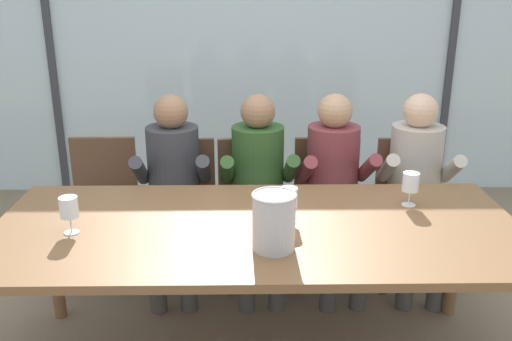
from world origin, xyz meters
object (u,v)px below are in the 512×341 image
(wine_glass_by_left_taster, at_px, (69,208))
(wine_glass_center_pour, at_px, (411,184))
(wine_glass_near_bucket, at_px, (289,199))
(person_olive_shirt, at_px, (259,180))
(person_maroon_top, at_px, (335,180))
(chair_near_window_right, at_px, (410,199))
(chair_center, at_px, (253,197))
(chair_right_of_center, at_px, (327,197))
(ice_bucket_primary, at_px, (274,221))
(person_beige_jumper, at_px, (417,179))
(dining_table, at_px, (257,238))
(chair_near_curtain, at_px, (103,197))
(person_charcoal_jacket, at_px, (173,181))
(chair_left_of_center, at_px, (183,199))

(wine_glass_by_left_taster, bearing_deg, wine_glass_center_pour, 10.52)
(wine_glass_by_left_taster, distance_m, wine_glass_near_bucket, 1.00)
(person_olive_shirt, relative_size, person_maroon_top, 1.00)
(chair_near_window_right, distance_m, wine_glass_near_bucket, 1.29)
(chair_center, height_order, chair_right_of_center, same)
(chair_right_of_center, relative_size, wine_glass_near_bucket, 5.16)
(chair_right_of_center, height_order, ice_bucket_primary, ice_bucket_primary)
(person_beige_jumper, bearing_deg, dining_table, -137.17)
(chair_center, xyz_separation_m, ice_bucket_primary, (0.08, -1.20, 0.37))
(chair_center, xyz_separation_m, person_beige_jumper, (1.01, -0.15, 0.17))
(person_maroon_top, bearing_deg, person_beige_jumper, -4.89)
(chair_near_curtain, distance_m, chair_center, 0.97)
(person_charcoal_jacket, xyz_separation_m, wine_glass_center_pour, (1.27, -0.58, 0.19))
(person_charcoal_jacket, bearing_deg, wine_glass_by_left_taster, -113.98)
(person_maroon_top, xyz_separation_m, wine_glass_center_pour, (0.29, -0.58, 0.19))
(dining_table, bearing_deg, person_beige_jumper, 39.17)
(chair_near_curtain, distance_m, person_olive_shirt, 1.03)
(person_olive_shirt, xyz_separation_m, wine_glass_by_left_taster, (-0.87, -0.88, 0.19))
(chair_center, xyz_separation_m, chair_right_of_center, (0.48, -0.01, 0.00))
(chair_left_of_center, height_order, person_olive_shirt, person_olive_shirt)
(chair_near_curtain, xyz_separation_m, chair_near_window_right, (1.98, -0.06, 0.00))
(chair_right_of_center, bearing_deg, chair_near_curtain, 179.20)
(chair_near_curtain, distance_m, wine_glass_center_pour, 1.95)
(wine_glass_by_left_taster, bearing_deg, person_charcoal_jacket, 68.51)
(chair_near_curtain, xyz_separation_m, wine_glass_near_bucket, (1.13, -0.95, 0.36))
(chair_right_of_center, relative_size, person_charcoal_jacket, 0.74)
(chair_near_curtain, xyz_separation_m, chair_center, (0.97, -0.02, 0.00))
(person_maroon_top, xyz_separation_m, wine_glass_by_left_taster, (-1.34, -0.88, 0.19))
(chair_right_of_center, height_order, wine_glass_near_bucket, wine_glass_near_bucket)
(wine_glass_center_pour, bearing_deg, person_charcoal_jacket, 155.56)
(chair_right_of_center, relative_size, ice_bucket_primary, 3.57)
(person_beige_jumper, bearing_deg, wine_glass_by_left_taster, -150.77)
(chair_left_of_center, height_order, person_maroon_top, person_maroon_top)
(chair_left_of_center, relative_size, person_maroon_top, 0.74)
(person_beige_jumper, bearing_deg, wine_glass_center_pour, -107.00)
(chair_near_curtain, height_order, chair_right_of_center, same)
(chair_right_of_center, bearing_deg, person_beige_jumper, -14.86)
(person_olive_shirt, bearing_deg, wine_glass_center_pour, -39.83)
(chair_left_of_center, bearing_deg, person_maroon_top, -10.18)
(person_maroon_top, relative_size, wine_glass_near_bucket, 7.00)
(person_charcoal_jacket, relative_size, wine_glass_near_bucket, 7.00)
(person_maroon_top, relative_size, wine_glass_by_left_taster, 7.00)
(chair_left_of_center, distance_m, chair_center, 0.45)
(chair_center, relative_size, chair_right_of_center, 1.00)
(chair_near_window_right, bearing_deg, chair_near_curtain, -178.93)
(person_beige_jumper, distance_m, wine_glass_near_bucket, 1.17)
(chair_near_curtain, height_order, person_charcoal_jacket, person_charcoal_jacket)
(chair_center, distance_m, wine_glass_by_left_taster, 1.38)
(person_maroon_top, bearing_deg, chair_center, 158.47)
(chair_center, relative_size, wine_glass_near_bucket, 5.16)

